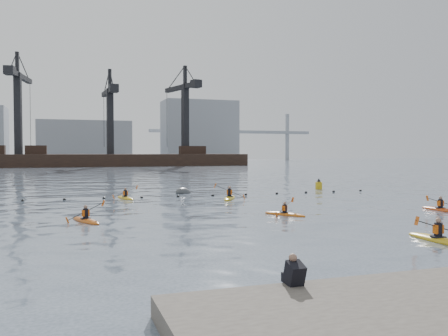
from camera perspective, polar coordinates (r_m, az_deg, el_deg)
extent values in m
plane|color=#3C4B58|center=(19.83, 15.18, -9.09)|extent=(400.00, 400.00, 0.00)
cube|color=black|center=(12.05, 8.49, -12.50)|extent=(0.38, 0.60, 0.67)
cube|color=black|center=(12.28, 8.01, -12.99)|extent=(0.34, 0.40, 0.24)
sphere|color=#8C6651|center=(12.04, 8.28, -10.64)|extent=(0.21, 0.21, 0.21)
sphere|color=black|center=(39.17, -23.05, -3.67)|extent=(0.24, 0.24, 0.24)
sphere|color=black|center=(39.13, -18.65, -3.62)|extent=(0.24, 0.24, 0.24)
sphere|color=black|center=(39.19, -14.25, -3.57)|extent=(0.24, 0.24, 0.24)
sphere|color=black|center=(39.39, -9.88, -3.51)|extent=(0.24, 0.24, 0.24)
sphere|color=black|center=(39.78, -5.55, -3.44)|extent=(0.24, 0.24, 0.24)
sphere|color=black|center=(40.42, -1.36, -3.34)|extent=(0.24, 0.24, 0.24)
sphere|color=black|center=(41.37, 2.64, -3.22)|extent=(0.24, 0.24, 0.24)
sphere|color=black|center=(42.61, 6.37, -3.08)|extent=(0.24, 0.24, 0.24)
sphere|color=black|center=(44.09, 9.83, -2.92)|extent=(0.24, 0.24, 0.24)
sphere|color=black|center=(45.72, 13.05, -2.77)|extent=(0.24, 0.24, 0.24)
sphere|color=black|center=(47.42, 16.10, -2.63)|extent=(0.24, 0.24, 0.24)
cube|color=black|center=(126.69, -13.50, 0.61)|extent=(72.00, 12.00, 4.50)
cube|color=black|center=(126.40, -21.68, 2.04)|extent=(5.00, 3.00, 2.20)
cube|color=black|center=(130.39, -3.83, 2.18)|extent=(7.00, 3.00, 2.20)
cube|color=black|center=(127.04, -23.54, 6.04)|extent=(1.85, 1.85, 20.00)
cube|color=black|center=(130.65, -23.28, 10.07)|extent=(4.31, 17.93, 1.20)
cube|color=black|center=(122.07, -24.39, 10.64)|extent=(2.62, 2.94, 2.00)
cube|color=black|center=(128.56, -23.62, 11.60)|extent=(0.93, 0.93, 5.00)
cube|color=black|center=(126.90, -13.54, 5.47)|extent=(1.73, 1.73, 17.00)
cube|color=black|center=(129.83, -13.74, 8.89)|extent=(2.50, 15.05, 1.20)
cube|color=black|center=(122.50, -13.15, 9.32)|extent=(2.42, 2.78, 2.00)
cube|color=black|center=(128.05, -13.58, 10.39)|extent=(0.87, 0.87, 5.00)
cube|color=black|center=(130.20, -4.69, 5.87)|extent=(1.96, 1.96, 19.00)
cube|color=black|center=(133.32, -5.24, 9.62)|extent=(5.56, 16.73, 1.20)
cube|color=black|center=(125.96, -3.39, 10.08)|extent=(2.80, 3.08, 2.00)
cube|color=black|center=(131.56, -4.71, 11.09)|extent=(0.98, 0.98, 5.00)
cube|color=gray|center=(166.33, -16.42, 3.02)|extent=(30.00, 14.00, 14.00)
cube|color=gray|center=(172.54, -2.99, 4.39)|extent=(26.00, 14.00, 22.00)
cube|color=gray|center=(197.65, 1.07, 4.38)|extent=(70.00, 2.00, 1.20)
cylinder|color=gray|center=(190.71, -6.04, 3.85)|extent=(1.60, 1.60, 20.00)
cylinder|color=gray|center=(207.24, 7.62, 3.70)|extent=(1.60, 1.60, 20.00)
ellipsoid|color=#CC6013|center=(28.60, 7.31, -5.56)|extent=(1.99, 2.71, 0.28)
cylinder|color=black|center=(28.58, 7.31, -5.33)|extent=(0.73, 0.73, 0.05)
cylinder|color=black|center=(28.55, 7.31, -4.84)|extent=(0.27, 0.27, 0.46)
cube|color=#D7550B|center=(28.55, 7.31, -4.80)|extent=(0.37, 0.33, 0.30)
sphere|color=#8C6651|center=(28.52, 7.31, -4.22)|extent=(0.19, 0.19, 0.19)
cylinder|color=black|center=(28.54, 7.31, -4.66)|extent=(1.55, 0.98, 0.80)
cube|color=#D85914|center=(27.83, 6.31, -5.57)|extent=(0.20, 0.19, 0.29)
cube|color=#D85914|center=(29.27, 8.26, -3.80)|extent=(0.20, 0.19, 0.29)
ellipsoid|color=gold|center=(22.14, 24.36, -7.92)|extent=(0.73, 3.52, 0.35)
cylinder|color=black|center=(22.12, 24.36, -7.56)|extent=(0.66, 0.66, 0.07)
cylinder|color=black|center=(22.07, 24.38, -6.77)|extent=(0.33, 0.33, 0.57)
cube|color=#D7550B|center=(22.07, 24.38, -6.71)|extent=(0.40, 0.24, 0.37)
sphere|color=#8C6651|center=(22.02, 24.39, -5.78)|extent=(0.23, 0.23, 0.23)
cylinder|color=black|center=(22.05, 24.38, -6.49)|extent=(2.33, 0.06, 0.72)
cube|color=#D85914|center=(21.26, 22.18, -5.91)|extent=(0.16, 0.16, 0.37)
ellipsoid|color=#BF5412|center=(26.82, -16.29, -6.12)|extent=(1.74, 3.21, 0.32)
cylinder|color=black|center=(26.80, -16.30, -5.85)|extent=(0.77, 0.77, 0.06)
cylinder|color=black|center=(26.76, -16.30, -5.25)|extent=(0.30, 0.30, 0.52)
cube|color=#D7550B|center=(26.76, -16.30, -5.21)|extent=(0.41, 0.33, 0.34)
sphere|color=#8C6651|center=(26.72, -16.31, -4.51)|extent=(0.21, 0.21, 0.21)
cylinder|color=black|center=(26.75, -16.31, -5.04)|extent=(1.93, 0.77, 0.85)
cube|color=#D85914|center=(26.42, -18.34, -5.98)|extent=(0.21, 0.19, 0.33)
cube|color=#D85914|center=(27.12, -14.33, -4.12)|extent=(0.21, 0.19, 0.33)
ellipsoid|color=gold|center=(37.97, 0.67, -3.66)|extent=(2.30, 3.58, 0.36)
cylinder|color=black|center=(37.95, 0.67, -3.44)|extent=(0.92, 0.92, 0.07)
cylinder|color=black|center=(37.93, 0.67, -2.96)|extent=(0.34, 0.34, 0.59)
cube|color=#D7550B|center=(37.92, 0.67, -2.92)|extent=(0.48, 0.41, 0.39)
sphere|color=#8C6651|center=(37.89, 0.67, -2.36)|extent=(0.24, 0.24, 0.24)
cylinder|color=black|center=(37.92, 0.67, -2.79)|extent=(2.11, 1.09, 0.97)
cube|color=#D85914|center=(38.06, -1.07, -2.12)|extent=(0.25, 0.23, 0.38)
cube|color=#D85914|center=(37.82, 2.41, -3.46)|extent=(0.25, 0.23, 0.38)
ellipsoid|color=#C04312|center=(33.51, 24.59, -4.61)|extent=(0.67, 3.26, 0.33)
cylinder|color=black|center=(33.50, 24.59, -4.38)|extent=(0.62, 0.62, 0.06)
cylinder|color=black|center=(33.47, 24.60, -3.90)|extent=(0.31, 0.31, 0.53)
cube|color=#D7550B|center=(33.47, 24.60, -3.86)|extent=(0.37, 0.23, 0.35)
sphere|color=#8C6651|center=(33.43, 24.61, -3.29)|extent=(0.21, 0.21, 0.21)
cylinder|color=black|center=(33.46, 24.60, -3.72)|extent=(2.17, 0.05, 0.62)
cube|color=#D85914|center=(32.74, 23.27, -3.35)|extent=(0.14, 0.14, 0.35)
ellipsoid|color=gold|center=(38.93, -11.77, -3.57)|extent=(1.38, 3.16, 0.31)
cylinder|color=black|center=(38.92, -11.77, -3.39)|extent=(0.71, 0.71, 0.06)
cylinder|color=black|center=(38.90, -11.78, -2.99)|extent=(0.29, 0.29, 0.50)
cube|color=#D7550B|center=(38.90, -11.78, -2.96)|extent=(0.39, 0.29, 0.33)
sphere|color=#8C6651|center=(38.87, -11.78, -2.49)|extent=(0.20, 0.20, 0.20)
cylinder|color=black|center=(38.89, -11.78, -2.85)|extent=(1.96, 0.54, 0.77)
cube|color=#D85914|center=(38.57, -13.15, -3.41)|extent=(0.19, 0.17, 0.33)
cube|color=#D85914|center=(39.23, -10.43, -2.29)|extent=(0.19, 0.17, 0.33)
ellipsoid|color=#37383B|center=(43.26, -4.87, -3.03)|extent=(2.35, 2.30, 1.37)
cylinder|color=#B88612|center=(48.71, 11.33, -2.16)|extent=(0.68, 0.68, 0.87)
cone|color=black|center=(48.67, 11.33, -1.42)|extent=(0.43, 0.43, 0.34)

